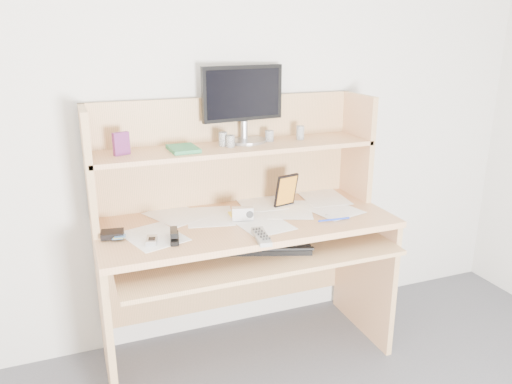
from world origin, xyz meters
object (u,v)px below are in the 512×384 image
object	(u,v)px
tv_remote	(261,237)
monitor	(243,101)
keyboard	(259,245)
game_case	(286,190)
desk	(241,225)

from	to	relation	value
tv_remote	monitor	size ratio (longest dim) A/B	0.44
keyboard	game_case	xyz separation A→B (m)	(0.23, 0.22, 0.18)
keyboard	game_case	distance (m)	0.37
desk	game_case	size ratio (longest dim) A/B	8.20
game_case	keyboard	bearing A→B (deg)	-150.48
keyboard	game_case	world-z (taller)	game_case
tv_remote	keyboard	bearing A→B (deg)	81.70
keyboard	monitor	distance (m)	0.72
desk	tv_remote	xyz separation A→B (m)	(-0.02, -0.34, 0.07)
tv_remote	monitor	world-z (taller)	monitor
keyboard	game_case	bearing A→B (deg)	63.37
desk	game_case	distance (m)	0.29
desk	game_case	xyz separation A→B (m)	(0.25, 0.01, 0.15)
tv_remote	monitor	bearing A→B (deg)	87.83
desk	keyboard	world-z (taller)	desk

